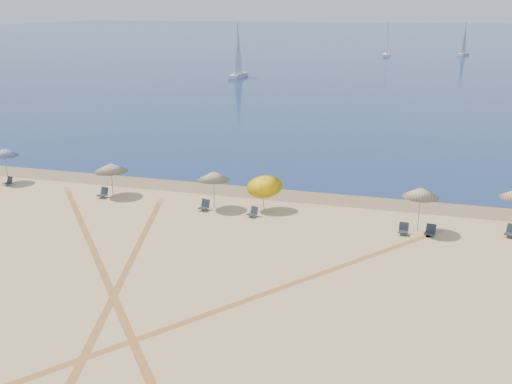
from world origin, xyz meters
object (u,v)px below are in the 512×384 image
at_px(sailboat_1, 238,61).
at_px(sailboat_2, 464,45).
at_px(umbrella_3, 264,183).
at_px(chair_7, 511,231).
at_px(umbrella_4, 421,192).
at_px(sailboat_0, 387,46).
at_px(chair_6, 430,231).
at_px(umbrella_0, 4,152).
at_px(chair_3, 204,206).
at_px(chair_5, 404,229).
at_px(chair_1, 8,182).
at_px(umbrella_1, 111,167).
at_px(chair_2, 103,193).
at_px(umbrella_2, 214,176).
at_px(chair_4, 253,212).

bearing_deg(sailboat_1, sailboat_2, 57.67).
height_order(umbrella_3, chair_7, umbrella_3).
relative_size(umbrella_4, sailboat_1, 0.29).
height_order(umbrella_3, sailboat_0, sailboat_0).
distance_m(chair_6, sailboat_2, 127.13).
height_order(umbrella_3, sailboat_1, sailboat_1).
relative_size(umbrella_0, chair_3, 3.56).
bearing_deg(sailboat_2, chair_5, -74.45).
bearing_deg(sailboat_2, sailboat_0, -138.11).
bearing_deg(chair_1, umbrella_1, 14.91).
bearing_deg(chair_5, sailboat_2, 87.84).
bearing_deg(sailboat_0, chair_5, -87.03).
bearing_deg(umbrella_3, sailboat_2, 82.21).
relative_size(chair_2, chair_5, 1.14).
xyz_separation_m(umbrella_3, chair_7, (14.16, -0.62, -1.42)).
height_order(chair_3, sailboat_2, sailboat_2).
bearing_deg(sailboat_1, umbrella_4, -63.26).
relative_size(chair_3, sailboat_0, 0.08).
bearing_deg(umbrella_1, chair_5, -5.83).
xyz_separation_m(umbrella_1, umbrella_2, (7.36, -0.56, 0.16)).
bearing_deg(chair_7, sailboat_0, 117.65).
relative_size(umbrella_0, chair_5, 3.99).
bearing_deg(chair_7, umbrella_0, -162.12).
bearing_deg(chair_2, umbrella_4, 8.56).
height_order(chair_6, chair_7, chair_7).
bearing_deg(chair_3, sailboat_0, 98.01).
distance_m(umbrella_3, sailboat_0, 117.76).
bearing_deg(sailboat_0, chair_4, -91.23).
height_order(umbrella_2, chair_5, umbrella_2).
xyz_separation_m(chair_7, sailboat_2, (2.97, 125.85, 2.14)).
relative_size(chair_5, chair_7, 0.76).
relative_size(umbrella_2, chair_2, 3.35).
bearing_deg(chair_1, chair_2, 10.23).
height_order(umbrella_1, umbrella_4, umbrella_4).
height_order(umbrella_1, chair_4, umbrella_1).
xyz_separation_m(chair_6, sailboat_2, (7.22, 126.90, 2.16)).
bearing_deg(chair_4, umbrella_2, -175.01).
relative_size(chair_1, chair_4, 0.94).
bearing_deg(sailboat_1, chair_5, -64.02).
relative_size(umbrella_1, umbrella_3, 0.92).
distance_m(chair_2, chair_7, 24.98).
height_order(umbrella_1, sailboat_2, sailboat_2).
relative_size(chair_4, sailboat_2, 0.09).
relative_size(umbrella_2, chair_6, 3.38).
bearing_deg(chair_7, chair_4, -156.62).
xyz_separation_m(umbrella_4, chair_1, (-27.85, 1.18, -1.99)).
xyz_separation_m(chair_2, sailboat_1, (-11.67, 66.33, 2.46)).
relative_size(umbrella_3, chair_1, 3.54).
xyz_separation_m(chair_1, chair_6, (28.53, -1.78, 0.02)).
height_order(chair_7, sailboat_1, sailboat_1).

